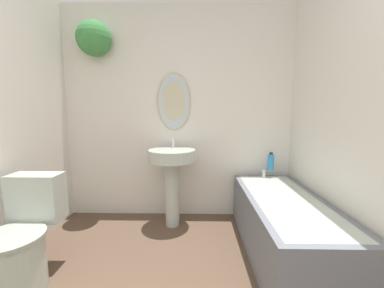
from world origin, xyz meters
TOP-DOWN VIEW (x-y plane):
  - wall_back at (-0.10, 2.48)m, footprint 2.69×0.36m
  - wall_right at (1.32, 1.24)m, footprint 0.06×2.59m
  - toilet at (-1.01, 1.27)m, footprint 0.43×0.59m
  - pedestal_sink at (-0.05, 2.19)m, footprint 0.49×0.49m
  - bathtub at (0.96, 1.68)m, footprint 0.62×1.48m
  - shampoo_bottle at (1.03, 2.34)m, footprint 0.07×0.07m

SIDE VIEW (x-z plane):
  - bathtub at x=0.96m, z-range -0.03..0.55m
  - toilet at x=-1.01m, z-range -0.07..0.68m
  - pedestal_sink at x=-0.05m, z-range 0.16..1.09m
  - shampoo_bottle at x=1.03m, z-range 0.57..0.77m
  - wall_right at x=1.32m, z-range 0.00..2.40m
  - wall_back at x=-0.10m, z-range 0.09..2.49m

